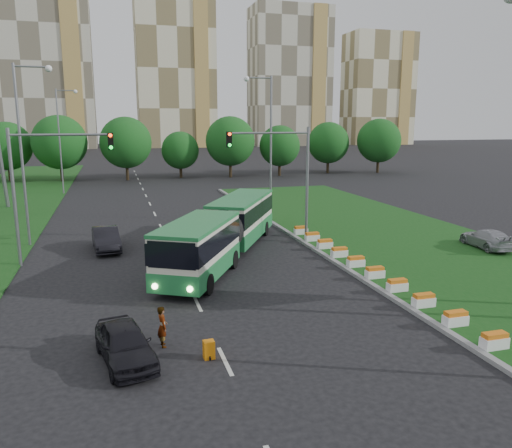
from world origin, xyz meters
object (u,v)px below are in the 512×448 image
object	(u,v)px
shopping_trolley	(209,350)
car_left_far	(106,239)
car_median	(487,239)
traffic_mast_median	(285,167)
pedestrian	(162,326)
articulated_bus	(218,230)
car_left_near	(125,343)
traffic_mast_left	(43,174)

from	to	relation	value
shopping_trolley	car_left_far	bearing A→B (deg)	98.64
car_median	shopping_trolley	world-z (taller)	car_median
traffic_mast_median	shopping_trolley	distance (m)	18.38
shopping_trolley	traffic_mast_median	bearing A→B (deg)	58.66
car_left_far	pedestrian	size ratio (longest dim) A/B	2.86
articulated_bus	car_left_near	size ratio (longest dim) A/B	4.19
traffic_mast_left	car_left_far	world-z (taller)	traffic_mast_left
traffic_mast_median	car_left_near	bearing A→B (deg)	-126.55
car_median	pedestrian	size ratio (longest dim) A/B	2.71
traffic_mast_left	shopping_trolley	world-z (taller)	traffic_mast_left
pedestrian	traffic_mast_median	bearing A→B (deg)	-41.08
car_median	pedestrian	bearing A→B (deg)	26.76
traffic_mast_median	shopping_trolley	xyz separation A→B (m)	(-8.28, -15.62, -5.02)
articulated_bus	car_median	bearing A→B (deg)	18.69
car_left_near	car_left_far	xyz separation A→B (m)	(-0.77, 16.56, 0.06)
car_median	traffic_mast_left	bearing A→B (deg)	-4.07
traffic_mast_median	shopping_trolley	size ratio (longest dim) A/B	11.97
car_left_near	pedestrian	world-z (taller)	pedestrian
car_left_near	articulated_bus	bearing A→B (deg)	53.66
car_left_far	car_median	distance (m)	25.16
pedestrian	shopping_trolley	xyz separation A→B (m)	(1.48, -1.46, -0.46)
traffic_mast_left	car_left_far	xyz separation A→B (m)	(3.22, 2.50, -4.60)
car_median	car_left_far	bearing A→B (deg)	-10.88
traffic_mast_left	car_median	world-z (taller)	traffic_mast_left
traffic_mast_median	car_left_far	distance (m)	12.88
articulated_bus	traffic_mast_median	bearing A→B (deg)	52.50
car_median	shopping_trolley	size ratio (longest dim) A/B	6.42
traffic_mast_left	articulated_bus	xyz separation A→B (m)	(10.03, -1.22, -3.64)
articulated_bus	car_left_near	world-z (taller)	articulated_bus
articulated_bus	traffic_mast_left	bearing A→B (deg)	-157.78
traffic_mast_left	shopping_trolley	size ratio (longest dim) A/B	11.97
articulated_bus	shopping_trolley	size ratio (longest dim) A/B	25.35
car_left_far	traffic_mast_median	bearing A→B (deg)	-12.63
traffic_mast_left	shopping_trolley	bearing A→B (deg)	-64.82
articulated_bus	shopping_trolley	distance (m)	13.84
car_left_near	car_median	bearing A→B (deg)	11.18
car_left_near	car_median	distance (m)	25.32
car_left_far	car_median	bearing A→B (deg)	-21.43
car_left_near	pedestrian	bearing A→B (deg)	21.34
articulated_bus	pedestrian	distance (m)	12.85
shopping_trolley	traffic_mast_left	bearing A→B (deg)	111.78
car_left_near	car_median	xyz separation A→B (m)	(23.41, 9.63, 0.08)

